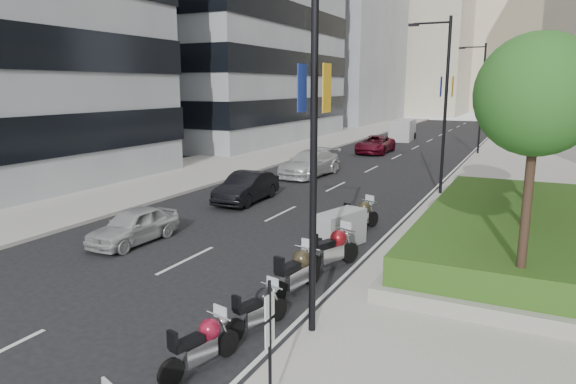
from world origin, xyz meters
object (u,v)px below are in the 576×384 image
Objects in this scene: motorcycle_5 at (340,229)px; motorcycle_6 at (360,215)px; motorcycle_2 at (258,309)px; delivery_van at (403,131)px; lamp_post_2 at (480,93)px; motorcycle_4 at (333,249)px; car_c at (310,163)px; lamp_post_1 at (443,98)px; motorcycle_1 at (202,345)px; car_b at (246,187)px; car_d at (375,144)px; parking_sign at (270,339)px; lamp_post_0 at (307,114)px; car_a at (134,226)px; motorcycle_3 at (297,272)px.

motorcycle_6 is at bearing 17.00° from motorcycle_5.
delivery_van reaches higher than motorcycle_2.
motorcycle_4 is (-1.01, -30.65, -4.42)m from lamp_post_2.
lamp_post_1 is at bearing -13.26° from car_c.
lamp_post_1 and lamp_post_2 have the same top height.
car_b reaches higher than motorcycle_1.
lamp_post_1 is 3.89× the size of motorcycle_4.
parking_sign is at bearing -77.15° from car_d.
car_c is at bearing 88.75° from car_b.
lamp_post_1 is 10.87m from car_b.
lamp_post_1 is 3.60× the size of parking_sign.
motorcycle_1 is at bearing -156.64° from motorcycle_6.
lamp_post_0 is at bearing -15.21° from motorcycle_1.
parking_sign is 11.45m from car_a.
lamp_post_0 is at bearing -84.30° from delivery_van.
motorcycle_4 is 0.42× the size of car_c.
motorcycle_6 is at bearing 100.70° from parking_sign.
car_b is at bearing 40.80° from motorcycle_1.
car_c reaches higher than motorcycle_1.
parking_sign is 16.95m from car_b.
parking_sign reaches higher than car_c.
motorcycle_4 is (0.07, 4.65, 0.12)m from motorcycle_2.
car_c is at bearing -93.01° from car_d.
lamp_post_2 reaches higher than car_b.
car_c is 1.04× the size of delivery_van.
car_d is 1.01× the size of delivery_van.
lamp_post_2 is 28.83m from motorcycle_5.
car_d reaches higher than motorcycle_6.
motorcycle_3 is at bearing 12.47° from motorcycle_1.
motorcycle_5 is 2.36m from motorcycle_6.
motorcycle_4 is at bearing -46.68° from car_b.
motorcycle_5 is 14.76m from car_c.
car_c is at bearing 31.84° from motorcycle_1.
motorcycle_5 is at bearing 13.15° from motorcycle_3.
car_c is at bearing 111.84° from parking_sign.
motorcycle_2 is (0.19, 1.99, -0.02)m from motorcycle_1.
motorcycle_6 is (-0.01, 2.36, -0.03)m from motorcycle_5.
motorcycle_4 is (-1.01, -12.65, -4.42)m from lamp_post_1.
car_a is at bearing -86.26° from car_c.
motorcycle_3 is 31.19m from car_d.
car_c is (-0.17, 8.24, 0.07)m from car_b.
motorcycle_6 reaches higher than motorcycle_2.
lamp_post_0 is 14.72m from car_b.
lamp_post_2 is at bearing 16.96° from car_d.
parking_sign is 7.58m from motorcycle_4.
lamp_post_0 is 3.89× the size of motorcycle_4.
lamp_post_0 is 5.00m from motorcycle_3.
car_d is (-6.32, 25.93, 0.09)m from motorcycle_5.
parking_sign is at bearing -152.11° from motorcycle_3.
delivery_van is (-6.68, 37.32, 0.36)m from motorcycle_5.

